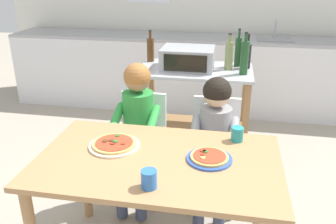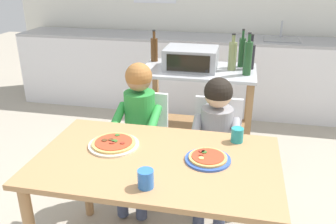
% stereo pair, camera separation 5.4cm
% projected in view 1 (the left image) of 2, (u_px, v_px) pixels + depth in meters
% --- Properties ---
extents(ground_plane, '(11.92, 11.92, 0.00)m').
position_uv_depth(ground_plane, '(185.00, 163.00, 3.28)').
color(ground_plane, '#A89E8C').
extents(kitchen_counter, '(4.77, 0.60, 1.11)m').
position_uv_depth(kitchen_counter, '(202.00, 73.00, 4.41)').
color(kitchen_counter, silver).
rests_on(kitchen_counter, ground).
extents(kitchen_island_cart, '(0.98, 0.59, 0.87)m').
position_uv_depth(kitchen_island_cart, '(194.00, 100.00, 3.17)').
color(kitchen_island_cart, '#B7BABF').
rests_on(kitchen_island_cart, ground).
extents(toaster_oven, '(0.44, 0.36, 0.18)m').
position_uv_depth(toaster_oven, '(188.00, 58.00, 3.03)').
color(toaster_oven, '#999BA0').
rests_on(toaster_oven, kitchen_island_cart).
extents(bottle_squat_spirits, '(0.07, 0.07, 0.34)m').
position_uv_depth(bottle_squat_spirits, '(244.00, 57.00, 2.85)').
color(bottle_squat_spirits, '#1E4723').
rests_on(bottle_squat_spirits, kitchen_island_cart).
extents(bottle_dark_olive_oil, '(0.07, 0.07, 0.29)m').
position_uv_depth(bottle_dark_olive_oil, '(150.00, 49.00, 3.26)').
color(bottle_dark_olive_oil, '#4C2D14').
rests_on(bottle_dark_olive_oil, kitchen_island_cart).
extents(bottle_clear_vinegar, '(0.06, 0.06, 0.33)m').
position_uv_depth(bottle_clear_vinegar, '(238.00, 51.00, 3.09)').
color(bottle_clear_vinegar, '#1E4723').
rests_on(bottle_clear_vinegar, kitchen_island_cart).
extents(bottle_tall_green_wine, '(0.07, 0.07, 0.30)m').
position_uv_depth(bottle_tall_green_wine, '(247.00, 55.00, 3.04)').
color(bottle_tall_green_wine, black).
rests_on(bottle_tall_green_wine, kitchen_island_cart).
extents(bottle_brown_beer, '(0.07, 0.07, 0.31)m').
position_uv_depth(bottle_brown_beer, '(229.00, 55.00, 2.99)').
color(bottle_brown_beer, olive).
rests_on(bottle_brown_beer, kitchen_island_cart).
extents(dining_table, '(1.32, 0.80, 0.73)m').
position_uv_depth(dining_table, '(158.00, 175.00, 1.96)').
color(dining_table, '#AD7F51').
rests_on(dining_table, ground).
extents(dining_chair_left, '(0.36, 0.36, 0.81)m').
position_uv_depth(dining_chair_left, '(141.00, 139.00, 2.68)').
color(dining_chair_left, silver).
rests_on(dining_chair_left, ground).
extents(dining_chair_right, '(0.36, 0.36, 0.81)m').
position_uv_depth(dining_chair_right, '(214.00, 145.00, 2.59)').
color(dining_chair_right, silver).
rests_on(dining_chair_right, ground).
extents(child_in_green_shirt, '(0.32, 0.42, 1.07)m').
position_uv_depth(child_in_green_shirt, '(136.00, 121.00, 2.50)').
color(child_in_green_shirt, '#424C6B').
rests_on(child_in_green_shirt, ground).
extents(child_in_grey_shirt, '(0.32, 0.42, 1.00)m').
position_uv_depth(child_in_grey_shirt, '(215.00, 131.00, 2.41)').
color(child_in_grey_shirt, '#424C6B').
rests_on(child_in_grey_shirt, ground).
extents(pizza_plate_cream, '(0.29, 0.29, 0.03)m').
position_uv_depth(pizza_plate_cream, '(114.00, 144.00, 2.04)').
color(pizza_plate_cream, beige).
rests_on(pizza_plate_cream, dining_table).
extents(pizza_plate_blue_rimmed, '(0.25, 0.25, 0.03)m').
position_uv_depth(pizza_plate_blue_rimmed, '(209.00, 158.00, 1.90)').
color(pizza_plate_blue_rimmed, '#3356B7').
rests_on(pizza_plate_blue_rimmed, dining_table).
extents(drinking_cup_teal, '(0.07, 0.07, 0.09)m').
position_uv_depth(drinking_cup_teal, '(237.00, 134.00, 2.10)').
color(drinking_cup_teal, teal).
rests_on(drinking_cup_teal, dining_table).
extents(drinking_cup_blue, '(0.08, 0.08, 0.09)m').
position_uv_depth(drinking_cup_blue, '(149.00, 179.00, 1.65)').
color(drinking_cup_blue, blue).
rests_on(drinking_cup_blue, dining_table).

